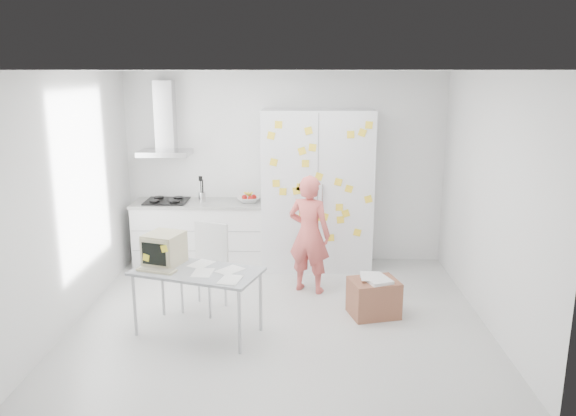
{
  "coord_description": "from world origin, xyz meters",
  "views": [
    {
      "loc": [
        0.24,
        -5.89,
        2.69
      ],
      "look_at": [
        0.07,
        0.72,
        1.08
      ],
      "focal_mm": 35.0,
      "sensor_mm": 36.0,
      "label": 1
    }
  ],
  "objects_px": {
    "chair": "(207,261)",
    "cardboard_box": "(374,297)",
    "desk": "(176,259)",
    "person": "(309,234)"
  },
  "relations": [
    {
      "from": "desk",
      "to": "cardboard_box",
      "type": "bearing_deg",
      "value": 28.14
    },
    {
      "from": "person",
      "to": "chair",
      "type": "xyz_separation_m",
      "value": [
        -1.19,
        -0.54,
        -0.18
      ]
    },
    {
      "from": "chair",
      "to": "desk",
      "type": "bearing_deg",
      "value": -90.66
    },
    {
      "from": "cardboard_box",
      "to": "chair",
      "type": "bearing_deg",
      "value": 174.63
    },
    {
      "from": "desk",
      "to": "cardboard_box",
      "type": "relative_size",
      "value": 2.35
    },
    {
      "from": "person",
      "to": "chair",
      "type": "distance_m",
      "value": 1.32
    },
    {
      "from": "chair",
      "to": "cardboard_box",
      "type": "height_order",
      "value": "chair"
    },
    {
      "from": "desk",
      "to": "chair",
      "type": "relative_size",
      "value": 1.45
    },
    {
      "from": "chair",
      "to": "cardboard_box",
      "type": "relative_size",
      "value": 1.63
    },
    {
      "from": "chair",
      "to": "cardboard_box",
      "type": "xyz_separation_m",
      "value": [
        1.91,
        -0.18,
        -0.35
      ]
    }
  ]
}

